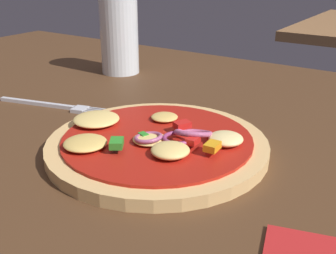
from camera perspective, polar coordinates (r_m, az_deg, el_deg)
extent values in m
cube|color=#4C301C|center=(0.45, 2.46, -4.28)|extent=(1.45, 0.81, 0.03)
cylinder|color=tan|center=(0.43, -1.49, -2.53)|extent=(0.23, 0.23, 0.01)
cylinder|color=#A81C11|center=(0.43, -1.50, -1.58)|extent=(0.20, 0.20, 0.00)
ellipsoid|color=#F4DB8E|center=(0.41, 7.74, -1.78)|extent=(0.04, 0.04, 0.01)
ellipsoid|color=#E5BC60|center=(0.41, -11.38, -2.17)|extent=(0.04, 0.04, 0.01)
ellipsoid|color=#EFCC72|center=(0.41, -2.56, -1.67)|extent=(0.03, 0.03, 0.01)
ellipsoid|color=#EFCC72|center=(0.39, 0.32, -3.23)|extent=(0.04, 0.04, 0.01)
ellipsoid|color=#EFCC72|center=(0.47, -9.88, 1.09)|extent=(0.05, 0.05, 0.01)
ellipsoid|color=#E5BC60|center=(0.47, -0.50, 1.40)|extent=(0.03, 0.03, 0.01)
torus|color=#B25984|center=(0.41, -2.74, -1.46)|extent=(0.03, 0.03, 0.01)
torus|color=#B25984|center=(0.42, 3.52, -0.82)|extent=(0.05, 0.05, 0.02)
torus|color=#93386B|center=(0.41, 1.36, -1.55)|extent=(0.04, 0.04, 0.00)
cube|color=red|center=(0.40, 3.46, -1.85)|extent=(0.01, 0.02, 0.01)
cube|color=red|center=(0.44, 2.16, 0.42)|extent=(0.02, 0.02, 0.01)
cube|color=orange|center=(0.39, 6.15, -2.68)|extent=(0.01, 0.02, 0.01)
cube|color=#2D8C28|center=(0.39, -7.13, -2.23)|extent=(0.02, 0.02, 0.01)
cube|color=#2D8C28|center=(0.42, -3.43, -1.13)|extent=(0.01, 0.01, 0.00)
cube|color=silver|center=(0.59, -17.79, 3.08)|extent=(0.12, 0.04, 0.01)
cube|color=silver|center=(0.55, -12.08, 2.38)|extent=(0.02, 0.02, 0.01)
cube|color=silver|center=(0.53, -10.06, 1.78)|extent=(0.04, 0.01, 0.00)
cube|color=silver|center=(0.54, -9.77, 1.98)|extent=(0.04, 0.01, 0.00)
cube|color=silver|center=(0.54, -9.49, 2.18)|extent=(0.04, 0.01, 0.00)
cube|color=silver|center=(0.55, -9.22, 2.37)|extent=(0.04, 0.01, 0.00)
cylinder|color=silver|center=(0.72, -6.75, 12.41)|extent=(0.06, 0.06, 0.13)
cylinder|color=#C67214|center=(0.73, -6.65, 10.34)|extent=(0.06, 0.06, 0.07)
cylinder|color=white|center=(0.72, -6.82, 13.79)|extent=(0.06, 0.06, 0.01)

